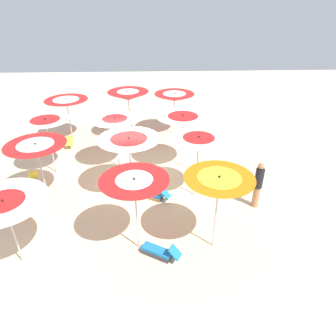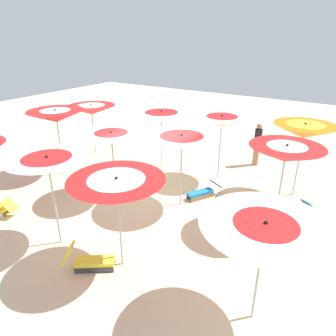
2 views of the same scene
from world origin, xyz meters
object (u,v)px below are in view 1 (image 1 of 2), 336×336
object	(u,v)px
beach_umbrella_2	(36,149)
beach_umbrella_5	(115,123)
beach_umbrella_3	(4,206)
beach_umbrella_1	(46,124)
lounger_1	(159,251)
beach_umbrella_4	(128,96)
beachgoer_0	(258,184)
beach_umbrella_9	(183,119)
beach_umbrella_6	(129,142)
lounger_3	(153,194)
beach_umbrella_11	(219,184)
beach_ball	(130,124)
lounger_2	(69,141)
lounger_0	(38,186)
beach_umbrella_0	(67,103)
beach_umbrella_8	(174,97)
beach_umbrella_10	(198,143)
beach_umbrella_7	(135,186)

from	to	relation	value
beach_umbrella_2	beach_umbrella_5	world-z (taller)	beach_umbrella_2
beach_umbrella_3	beach_umbrella_5	xyz separation A→B (m)	(2.24, 5.44, 0.06)
beach_umbrella_1	lounger_1	distance (m)	6.94
beach_umbrella_4	lounger_1	world-z (taller)	beach_umbrella_4
beach_umbrella_1	beachgoer_0	distance (m)	8.43
beach_umbrella_9	beach_umbrella_6	bearing A→B (deg)	-134.95
lounger_3	beachgoer_0	size ratio (longest dim) A/B	0.70
beach_umbrella_11	lounger_3	distance (m)	3.75
beachgoer_0	beach_ball	world-z (taller)	beachgoer_0
beach_umbrella_9	lounger_3	bearing A→B (deg)	-117.27
beach_umbrella_2	beach_ball	world-z (taller)	beach_umbrella_2
lounger_1	lounger_2	bearing A→B (deg)	-30.35
beach_umbrella_11	lounger_0	distance (m)	7.38
beach_umbrella_0	beach_ball	xyz separation A→B (m)	(2.98, 1.42, -1.76)
beach_umbrella_8	beach_umbrella_9	size ratio (longest dim) A/B	0.94
beach_umbrella_9	beach_ball	bearing A→B (deg)	119.74
beach_umbrella_9	beachgoer_0	xyz separation A→B (m)	(2.42, -3.09, -1.25)
beach_umbrella_4	beach_umbrella_5	distance (m)	3.01
beach_umbrella_9	lounger_1	distance (m)	5.83
beach_umbrella_1	beach_umbrella_2	size ratio (longest dim) A/B	1.07
lounger_3	beachgoer_0	distance (m)	3.82
beach_umbrella_3	beach_umbrella_4	xyz separation A→B (m)	(2.58, 8.42, 0.30)
beach_umbrella_2	beach_umbrella_4	distance (m)	6.00
beach_umbrella_6	lounger_3	bearing A→B (deg)	-26.27
beach_umbrella_10	beach_umbrella_11	xyz separation A→B (m)	(0.21, -2.70, 0.05)
beach_umbrella_0	beach_umbrella_7	xyz separation A→B (m)	(3.88, -8.13, 0.30)
beach_umbrella_7	beach_umbrella_11	world-z (taller)	beach_umbrella_11
beach_umbrella_1	beach_umbrella_5	xyz separation A→B (m)	(2.66, 0.42, -0.18)
beach_umbrella_8	beach_umbrella_6	bearing A→B (deg)	-108.85
lounger_0	beach_ball	distance (m)	7.09
beach_umbrella_7	beach_umbrella_5	bearing A→B (deg)	102.33
beachgoer_0	beach_umbrella_1	bearing A→B (deg)	28.52
beach_umbrella_0	lounger_0	distance (m)	5.23
beach_umbrella_10	beach_umbrella_11	world-z (taller)	beach_umbrella_11
beach_umbrella_7	lounger_0	bearing A→B (deg)	141.69
beach_umbrella_3	beachgoer_0	size ratio (longest dim) A/B	1.27
beach_umbrella_3	beach_umbrella_4	distance (m)	8.81
beach_umbrella_7	beach_ball	world-z (taller)	beach_umbrella_7
beach_umbrella_2	beach_umbrella_10	xyz separation A→B (m)	(5.59, 0.01, 0.14)
beach_umbrella_5	beach_umbrella_9	xyz separation A→B (m)	(2.81, -0.02, 0.12)
beach_umbrella_11	beach_umbrella_8	bearing A→B (deg)	94.67
lounger_0	beachgoer_0	bearing A→B (deg)	45.97
beach_umbrella_2	beach_umbrella_5	xyz separation A→B (m)	(2.43, 2.34, -0.01)
beach_umbrella_6	beach_umbrella_11	xyz separation A→B (m)	(2.64, -2.93, 0.10)
beach_umbrella_4	lounger_2	world-z (taller)	beach_umbrella_4
beach_umbrella_10	lounger_3	distance (m)	2.60
beach_umbrella_1	beach_umbrella_10	distance (m)	6.13
beach_umbrella_0	beach_ball	world-z (taller)	beach_umbrella_0
beach_umbrella_7	lounger_0	xyz separation A→B (m)	(-4.04, 3.19, -2.01)
beach_umbrella_6	lounger_1	world-z (taller)	beach_umbrella_6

